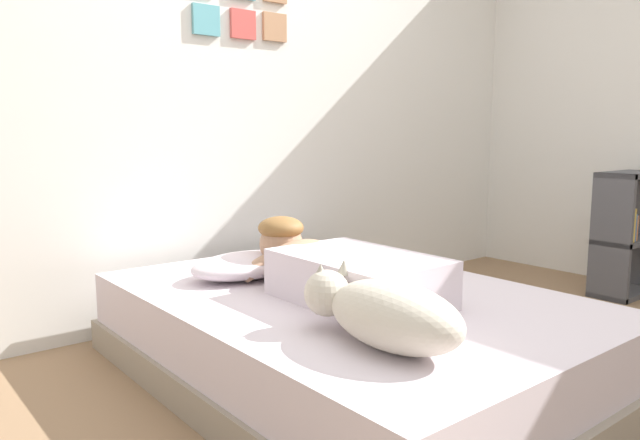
% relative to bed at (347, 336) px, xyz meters
% --- Properties ---
extents(ground_plane, '(12.98, 12.98, 0.00)m').
position_rel_bed_xyz_m(ground_plane, '(0.20, -0.55, -0.17)').
color(ground_plane, '#8C6B4C').
extents(back_wall, '(4.49, 0.12, 2.50)m').
position_rel_bed_xyz_m(back_wall, '(0.20, 1.14, 1.08)').
color(back_wall, silver).
rests_on(back_wall, ground).
extents(bed, '(1.38, 1.98, 0.35)m').
position_rel_bed_xyz_m(bed, '(0.00, 0.00, 0.00)').
color(bed, gray).
rests_on(bed, ground).
extents(pillow, '(0.52, 0.32, 0.11)m').
position_rel_bed_xyz_m(pillow, '(-0.17, 0.47, 0.23)').
color(pillow, silver).
rests_on(pillow, bed).
extents(person_lying, '(0.43, 0.92, 0.27)m').
position_rel_bed_xyz_m(person_lying, '(-0.05, 0.02, 0.28)').
color(person_lying, silver).
rests_on(person_lying, bed).
extents(dog, '(0.26, 0.57, 0.21)m').
position_rel_bed_xyz_m(dog, '(-0.31, -0.52, 0.28)').
color(dog, beige).
rests_on(dog, bed).
extents(coffee_cup, '(0.12, 0.09, 0.07)m').
position_rel_bed_xyz_m(coffee_cup, '(0.09, 0.41, 0.21)').
color(coffee_cup, teal).
rests_on(coffee_cup, bed).
extents(cell_phone, '(0.07, 0.14, 0.01)m').
position_rel_bed_xyz_m(cell_phone, '(0.28, -0.00, 0.18)').
color(cell_phone, black).
rests_on(cell_phone, bed).
extents(bookshelf, '(0.45, 0.24, 0.75)m').
position_rel_bed_xyz_m(bookshelf, '(2.12, -0.13, 0.21)').
color(bookshelf, '#4C4C51').
rests_on(bookshelf, ground).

